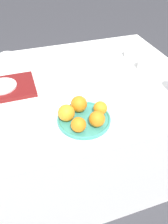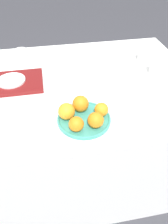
{
  "view_description": "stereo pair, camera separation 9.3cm",
  "coord_description": "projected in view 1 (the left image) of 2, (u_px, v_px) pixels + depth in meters",
  "views": [
    {
      "loc": [
        -0.17,
        -0.98,
        1.36
      ],
      "look_at": [
        0.04,
        -0.31,
        0.76
      ],
      "focal_mm": 35.0,
      "sensor_mm": 36.0,
      "label": 1
    },
    {
      "loc": [
        -0.08,
        -1.0,
        1.36
      ],
      "look_at": [
        0.04,
        -0.31,
        0.76
      ],
      "focal_mm": 35.0,
      "sensor_mm": 36.0,
      "label": 2
    }
  ],
  "objects": [
    {
      "name": "ground_plane",
      "position": [
        66.0,
        163.0,
        1.64
      ],
      "size": [
        12.0,
        12.0,
        0.0
      ],
      "primitive_type": "plane",
      "color": "#38383D"
    },
    {
      "name": "cup_1",
      "position": [
        7.0,
        58.0,
        1.33
      ],
      "size": [
        0.07,
        0.07,
        0.06
      ],
      "color": "white",
      "rests_on": "table"
    },
    {
      "name": "cup_2",
      "position": [
        146.0,
        64.0,
        1.27
      ],
      "size": [
        0.09,
        0.09,
        0.07
      ],
      "color": "white",
      "rests_on": "table"
    },
    {
      "name": "orange_4",
      "position": [
        100.0,
        108.0,
        0.96
      ],
      "size": [
        0.06,
        0.06,
        0.06
      ],
      "color": "orange",
      "rests_on": "fruit_platter"
    },
    {
      "name": "orange_3",
      "position": [
        78.0,
        125.0,
        0.88
      ],
      "size": [
        0.06,
        0.06,
        0.06
      ],
      "color": "orange",
      "rests_on": "fruit_platter"
    },
    {
      "name": "orange_0",
      "position": [
        97.0,
        119.0,
        0.9
      ],
      "size": [
        0.07,
        0.07,
        0.07
      ],
      "color": "orange",
      "rests_on": "fruit_platter"
    },
    {
      "name": "cup_0",
      "position": [
        130.0,
        52.0,
        1.39
      ],
      "size": [
        0.08,
        0.08,
        0.06
      ],
      "color": "white",
      "rests_on": "table"
    },
    {
      "name": "fruit_platter",
      "position": [
        84.0,
        119.0,
        0.95
      ],
      "size": [
        0.24,
        0.24,
        0.02
      ],
      "color": "teal",
      "rests_on": "table"
    },
    {
      "name": "table",
      "position": [
        63.0,
        130.0,
        1.4
      ],
      "size": [
        1.49,
        0.99,
        0.71
      ],
      "color": "white",
      "rests_on": "ground_plane"
    },
    {
      "name": "orange_2",
      "position": [
        66.0,
        113.0,
        0.92
      ],
      "size": [
        0.07,
        0.07,
        0.07
      ],
      "color": "orange",
      "rests_on": "fruit_platter"
    },
    {
      "name": "orange_1",
      "position": [
        79.0,
        104.0,
        0.97
      ],
      "size": [
        0.07,
        0.07,
        0.07
      ],
      "color": "orange",
      "rests_on": "fruit_platter"
    },
    {
      "name": "side_plate",
      "position": [
        2.0,
        86.0,
        1.12
      ],
      "size": [
        0.15,
        0.15,
        0.01
      ],
      "color": "white",
      "rests_on": "serving_tray"
    },
    {
      "name": "serving_tray",
      "position": [
        3.0,
        89.0,
        1.13
      ],
      "size": [
        0.33,
        0.23,
        0.02
      ],
      "color": "maroon",
      "rests_on": "table"
    }
  ]
}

